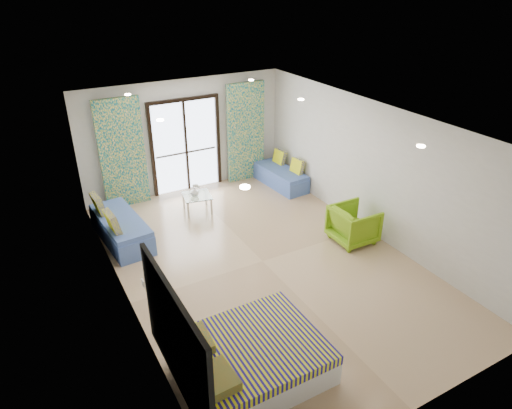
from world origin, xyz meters
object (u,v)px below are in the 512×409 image
bed (250,358)px  armchair (354,223)px  coffee_table (197,197)px  daybed_left (120,228)px  daybed_right (281,176)px

bed → armchair: (3.43, 2.01, 0.14)m
coffee_table → daybed_left: bearing=-166.8°
daybed_right → armchair: (-0.16, -2.98, 0.17)m
daybed_right → daybed_left: bearing=-174.7°
bed → daybed_left: daybed_left is taller
daybed_right → coffee_table: bearing=-177.5°
bed → armchair: bearing=30.3°
bed → daybed_left: (-0.64, 4.28, 0.02)m
bed → daybed_right: bearing=54.3°
coffee_table → bed: bearing=-104.2°
daybed_left → coffee_table: (1.83, 0.43, 0.07)m
coffee_table → armchair: 3.51m
coffee_table → armchair: (2.24, -2.70, 0.06)m
daybed_right → coffee_table: 2.42m
bed → coffee_table: (1.19, 4.71, 0.09)m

